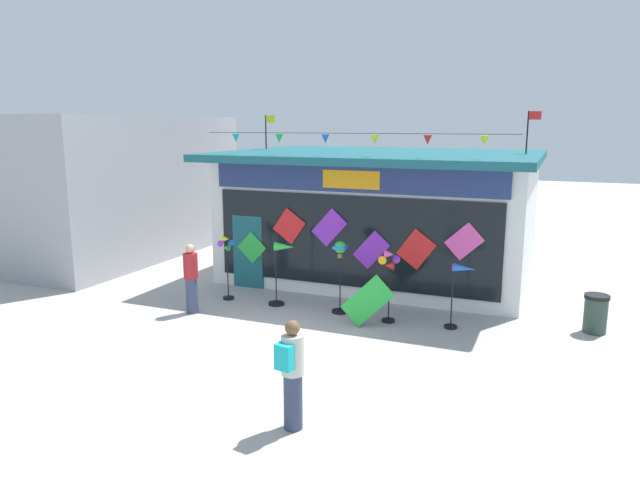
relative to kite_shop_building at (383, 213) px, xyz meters
The scene contains 12 objects.
ground_plane 6.88m from the kite_shop_building, 97.39° to the right, with size 80.00×80.00×0.00m, color #ADAAA5.
kite_shop_building is the anchor object (origin of this frame).
wind_spinner_far_left 5.06m from the kite_shop_building, 125.49° to the right, with size 0.40×0.29×1.68m.
wind_spinner_left 4.31m from the kite_shop_building, 108.99° to the right, with size 0.70×0.40×1.62m.
wind_spinner_center_left 4.04m from the kite_shop_building, 87.94° to the right, with size 0.40×0.40×1.75m.
wind_spinner_center_right 4.49m from the kite_shop_building, 71.62° to the right, with size 0.45×0.30×1.69m.
wind_spinner_right 5.10m from the kite_shop_building, 53.90° to the right, with size 0.64×0.29×1.47m.
person_near_camera 6.27m from the kite_shop_building, 120.28° to the right, with size 0.34×0.34×1.68m.
person_mid_plaza 9.53m from the kite_shop_building, 81.42° to the right, with size 0.35×0.47×1.68m.
trash_bin 6.69m from the kite_shop_building, 28.80° to the right, with size 0.52×0.52×0.85m.
display_kite_on_ground 4.98m from the kite_shop_building, 77.33° to the right, with size 0.61×0.03×1.10m, color green.
neighbour_building 9.84m from the kite_shop_building, behind, with size 5.51×8.66×4.71m, color #99999E.
Camera 1 is at (5.71, -10.04, 4.45)m, focal length 32.93 mm.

